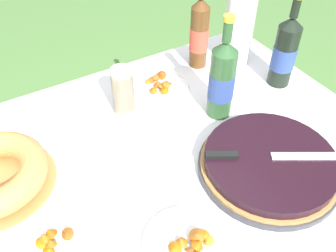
% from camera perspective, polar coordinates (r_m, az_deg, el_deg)
% --- Properties ---
extents(garden_table, '(1.46, 1.00, 0.67)m').
position_cam_1_polar(garden_table, '(1.18, -2.73, -7.61)').
color(garden_table, brown).
rests_on(garden_table, ground_plane).
extents(tablecloth, '(1.47, 1.01, 0.10)m').
position_cam_1_polar(tablecloth, '(1.14, -2.82, -5.94)').
color(tablecloth, white).
rests_on(tablecloth, garden_table).
extents(berry_tart, '(0.41, 0.41, 0.06)m').
position_cam_1_polar(berry_tart, '(1.12, 15.17, -5.58)').
color(berry_tart, '#38383D').
rests_on(berry_tart, tablecloth).
extents(serving_knife, '(0.34, 0.21, 0.01)m').
position_cam_1_polar(serving_knife, '(1.09, 14.01, -4.39)').
color(serving_knife, silver).
rests_on(serving_knife, berry_tart).
extents(cup_stack, '(0.07, 0.07, 0.18)m').
position_cam_1_polar(cup_stack, '(1.24, -6.87, 5.21)').
color(cup_stack, beige).
rests_on(cup_stack, tablecloth).
extents(cider_bottle_green, '(0.08, 0.08, 0.36)m').
position_cam_1_polar(cider_bottle_green, '(1.21, 8.21, 6.96)').
color(cider_bottle_green, '#2D562D').
rests_on(cider_bottle_green, tablecloth).
extents(cider_bottle_amber, '(0.07, 0.07, 0.36)m').
position_cam_1_polar(cider_bottle_amber, '(1.45, 4.78, 13.93)').
color(cider_bottle_amber, brown).
rests_on(cider_bottle_amber, tablecloth).
extents(juice_bottle_red, '(0.08, 0.08, 0.34)m').
position_cam_1_polar(juice_bottle_red, '(1.41, 17.37, 10.72)').
color(juice_bottle_red, black).
rests_on(juice_bottle_red, tablecloth).
extents(snack_plate_near, '(0.22, 0.22, 0.06)m').
position_cam_1_polar(snack_plate_near, '(0.95, 3.02, -17.52)').
color(snack_plate_near, white).
rests_on(snack_plate_near, tablecloth).
extents(snack_plate_right, '(0.21, 0.21, 0.06)m').
position_cam_1_polar(snack_plate_right, '(1.38, -1.12, 6.23)').
color(snack_plate_right, white).
rests_on(snack_plate_right, tablecloth).
extents(paper_towel_roll, '(0.11, 0.11, 0.27)m').
position_cam_1_polar(paper_towel_roll, '(1.50, 10.68, 14.13)').
color(paper_towel_roll, white).
rests_on(paper_towel_roll, tablecloth).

